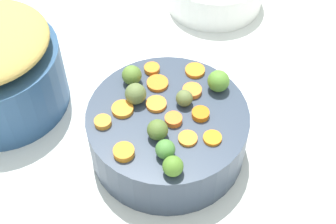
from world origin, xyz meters
TOP-DOWN VIEW (x-y plane):
  - tabletop at (0.00, 0.00)m, footprint 2.40×2.40m
  - serving_bowl_carrots at (-0.00, -0.05)m, footprint 0.29×0.29m
  - carrot_slice_0 at (0.07, -0.04)m, footprint 0.04×0.04m
  - carrot_slice_1 at (-0.02, -0.06)m, footprint 0.03×0.03m
  - carrot_slice_2 at (-0.06, -0.07)m, footprint 0.05×0.05m
  - carrot_slice_3 at (-0.02, -0.10)m, footprint 0.04×0.04m
  - carrot_slice_4 at (0.00, 0.06)m, footprint 0.04×0.04m
  - carrot_slice_5 at (-0.07, -0.11)m, footprint 0.04×0.04m
  - carrot_slice_6 at (0.02, 0.03)m, footprint 0.05×0.05m
  - carrot_slice_7 at (0.02, -0.03)m, footprint 0.05×0.05m
  - carrot_slice_8 at (0.11, -0.04)m, footprint 0.04×0.04m
  - carrot_slice_9 at (0.09, -0.12)m, footprint 0.04×0.04m
  - carrot_slice_10 at (0.04, -0.10)m, footprint 0.04×0.04m
  - carrot_slice_11 at (-0.07, 0.04)m, footprint 0.05×0.05m
  - brussels_sprout_0 at (-0.04, -0.02)m, footprint 0.04×0.04m
  - brussels_sprout_1 at (0.09, -0.00)m, footprint 0.04×0.04m
  - brussels_sprout_2 at (0.02, -0.08)m, footprint 0.03×0.03m
  - brussels_sprout_3 at (0.04, -0.00)m, footprint 0.04×0.04m
  - brussels_sprout_4 at (-0.12, -0.03)m, footprint 0.03×0.03m
  - brussels_sprout_5 at (-0.08, -0.03)m, footprint 0.03×0.03m
  - brussels_sprout_6 at (0.04, -0.15)m, footprint 0.04×0.04m

SIDE VIEW (x-z plane):
  - tabletop at x=0.00m, z-range 0.00..0.02m
  - serving_bowl_carrots at x=0.00m, z-range 0.02..0.12m
  - carrot_slice_2 at x=-0.06m, z-range 0.12..0.13m
  - carrot_slice_5 at x=-0.07m, z-range 0.12..0.13m
  - carrot_slice_9 at x=0.09m, z-range 0.12..0.13m
  - carrot_slice_7 at x=0.02m, z-range 0.12..0.13m
  - carrot_slice_0 at x=0.07m, z-range 0.12..0.13m
  - carrot_slice_6 at x=0.02m, z-range 0.12..0.13m
  - carrot_slice_10 at x=0.04m, z-range 0.12..0.13m
  - carrot_slice_8 at x=0.11m, z-range 0.12..0.13m
  - carrot_slice_4 at x=0.00m, z-range 0.12..0.13m
  - carrot_slice_3 at x=-0.02m, z-range 0.12..0.13m
  - carrot_slice_1 at x=-0.02m, z-range 0.12..0.13m
  - carrot_slice_11 at x=-0.07m, z-range 0.12..0.13m
  - brussels_sprout_2 at x=0.02m, z-range 0.12..0.15m
  - brussels_sprout_5 at x=-0.08m, z-range 0.12..0.15m
  - brussels_sprout_4 at x=-0.12m, z-range 0.12..0.15m
  - brussels_sprout_0 at x=-0.04m, z-range 0.12..0.16m
  - brussels_sprout_1 at x=0.09m, z-range 0.12..0.16m
  - brussels_sprout_3 at x=0.04m, z-range 0.12..0.16m
  - brussels_sprout_6 at x=0.04m, z-range 0.12..0.16m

